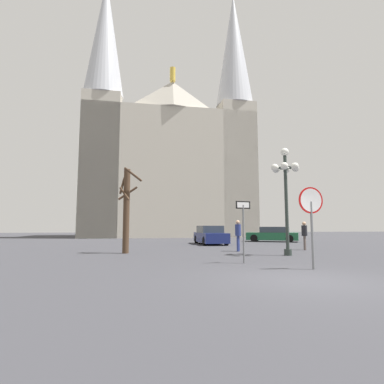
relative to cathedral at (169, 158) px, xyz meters
name	(u,v)px	position (x,y,z in m)	size (l,w,h in m)	color
ground_plane	(306,280)	(0.85, -33.34, -10.51)	(120.00, 120.00, 0.00)	#38383D
cathedral	(169,158)	(0.00, 0.00, 0.00)	(21.80, 12.40, 33.99)	#BCB5A5
stop_sign	(311,210)	(2.16, -31.47, -8.59)	(0.88, 0.10, 2.69)	slate
one_way_arrow_sign	(243,223)	(0.46, -29.53, -9.00)	(0.61, 0.15, 2.35)	slate
street_lamp	(286,182)	(3.53, -26.86, -6.95)	(1.44, 1.29, 5.23)	#2D3833
bare_tree	(126,208)	(-4.19, -24.46, -8.19)	(1.29, 1.38, 4.38)	#473323
parked_car_near_green	(273,235)	(8.15, -14.54, -9.88)	(4.74, 3.72, 1.32)	#1E5B38
parked_car_far_navy	(210,235)	(1.84, -17.28, -9.84)	(1.91, 4.56, 1.41)	navy
pedestrian_walking	(238,232)	(1.92, -24.17, -9.47)	(0.32, 0.32, 1.72)	navy
pedestrian_standing	(304,233)	(6.06, -23.84, -9.51)	(0.32, 0.32, 1.65)	#594C47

